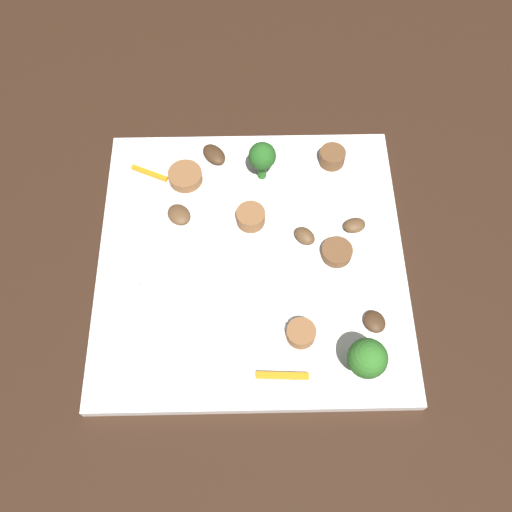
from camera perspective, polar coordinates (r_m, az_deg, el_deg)
ground_plane at (r=0.56m, az=-0.00°, el=-0.55°), size 1.40×1.40×0.00m
plate at (r=0.56m, az=-0.00°, el=-0.28°), size 0.30×0.30×0.01m
fork at (r=0.53m, az=-7.28°, el=-4.16°), size 0.18×0.05×0.00m
broccoli_floret_0 at (r=0.57m, az=1.10°, el=9.99°), size 0.03×0.03×0.05m
broccoli_floret_1 at (r=0.49m, az=11.73°, el=-10.16°), size 0.03×0.03×0.05m
sausage_slice_0 at (r=0.51m, az=5.10°, el=-7.79°), size 0.04×0.04×0.01m
sausage_slice_1 at (r=0.55m, az=8.64°, el=0.49°), size 0.04×0.04×0.01m
sausage_slice_2 at (r=0.56m, az=0.01°, el=3.98°), size 0.04×0.04×0.02m
sausage_slice_3 at (r=0.61m, az=8.15°, el=9.91°), size 0.04×0.04×0.02m
sausage_slice_4 at (r=0.60m, az=-6.73°, el=8.03°), size 0.04×0.04×0.01m
mushroom_0 at (r=0.56m, az=5.43°, el=2.05°), size 0.03×0.03×0.01m
mushroom_1 at (r=0.57m, az=10.40°, el=3.08°), size 0.03×0.02×0.01m
mushroom_2 at (r=0.57m, az=-7.34°, el=4.19°), size 0.03×0.03×0.01m
mushroom_3 at (r=0.61m, az=-3.82°, el=10.23°), size 0.03×0.04×0.01m
mushroom_4 at (r=0.53m, az=12.40°, el=-6.50°), size 0.03×0.03×0.01m
pepper_strip_0 at (r=0.50m, az=3.22°, el=-12.01°), size 0.05×0.01×0.00m
pepper_strip_1 at (r=0.61m, az=-10.29°, el=8.26°), size 0.04×0.02×0.00m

